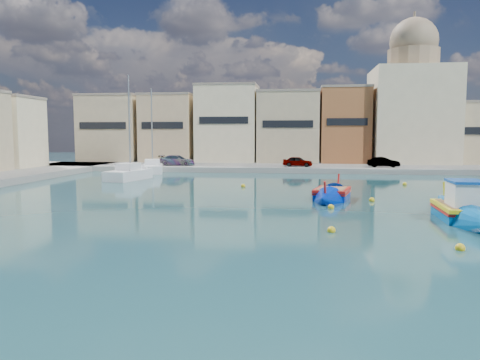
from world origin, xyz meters
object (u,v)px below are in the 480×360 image
(yacht_north, at_px, (153,168))
(church_block, at_px, (412,102))
(luzzu_turquoise_cabin, at_px, (462,212))
(yacht_midnorth, at_px, (137,174))
(luzzu_green, at_px, (332,195))

(yacht_north, bearing_deg, church_block, 20.37)
(church_block, bearing_deg, luzzu_turquoise_cabin, -98.82)
(yacht_midnorth, bearing_deg, yacht_north, 97.49)
(yacht_midnorth, bearing_deg, luzzu_turquoise_cabin, -38.53)
(church_block, height_order, yacht_north, church_block)
(luzzu_turquoise_cabin, bearing_deg, yacht_north, 132.49)
(church_block, distance_m, yacht_north, 33.86)
(church_block, relative_size, luzzu_green, 2.34)
(church_block, xyz_separation_m, yacht_north, (-30.84, -11.45, -8.01))
(church_block, xyz_separation_m, yacht_midnorth, (-29.77, -19.65, -7.99))
(luzzu_green, bearing_deg, yacht_midnorth, 145.52)
(luzzu_turquoise_cabin, relative_size, luzzu_green, 1.21)
(luzzu_green, relative_size, yacht_north, 0.81)
(luzzu_turquoise_cabin, bearing_deg, church_block, 81.18)
(church_block, bearing_deg, yacht_north, -159.63)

